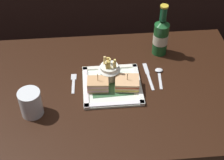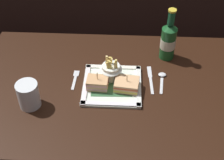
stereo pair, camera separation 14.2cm
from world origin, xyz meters
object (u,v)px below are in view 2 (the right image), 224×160
Objects in this scene: beer_bottle at (168,40)px; dining_table at (112,111)px; fries_cup at (111,69)px; sandwich_half_right at (127,85)px; knife at (150,79)px; sandwich_half_left at (97,83)px; fork at (75,79)px; square_plate at (112,85)px; water_glass at (29,96)px; spoon at (162,78)px.

dining_table is at bearing -138.47° from beer_bottle.
sandwich_half_right is at bearing -42.76° from fries_cup.
sandwich_half_right is at bearing -144.58° from knife.
sandwich_half_left is 0.75× the size of fork.
knife is (-0.08, -0.16, -0.10)m from beer_bottle.
dining_table is at bearing -160.28° from knife.
beer_bottle reaches higher than square_plate.
sandwich_half_left reaches higher than square_plate.
water_glass is (-0.32, -0.12, 0.21)m from dining_table.
square_plate is 2.18× the size of fries_cup.
beer_bottle is (0.18, 0.23, 0.07)m from sandwich_half_right.
water_glass is at bearing -160.15° from knife.
dining_table is 10.85× the size of sandwich_half_right.
fork is 0.93× the size of spoon.
fork is (-0.41, -0.17, -0.10)m from beer_bottle.
fork is (0.16, 0.16, -0.05)m from water_glass.
water_glass is 0.91× the size of fork.
square_plate is at bearing 53.85° from dining_table.
square_plate is 0.34m from beer_bottle.
beer_bottle reaches higher than knife.
sandwich_half_right is 0.40m from water_glass.
square_plate is 0.17m from fork.
spoon is at bearing 27.20° from sandwich_half_right.
sandwich_half_left is (-0.06, -0.01, 0.19)m from dining_table.
square_plate is at bearing -80.13° from fries_cup.
fork is (-0.16, 0.04, 0.16)m from dining_table.
fries_cup is 0.64× the size of knife.
sandwich_half_left is 0.82× the size of fries_cup.
fries_cup is 1.01× the size of water_glass.
sandwich_half_right is at bearing -152.80° from spoon.
square_plate is 0.35m from water_glass.
square_plate is 0.07m from sandwich_half_right.
dining_table is 0.16m from square_plate.
fork is at bearing -177.14° from knife.
square_plate is 0.07m from sandwich_half_left.
beer_bottle reaches higher than water_glass.
fries_cup is (0.05, 0.06, 0.02)m from sandwich_half_left.
fries_cup reaches higher than sandwich_half_left.
fries_cup reaches higher than square_plate.
beer_bottle is 1.94× the size of spoon.
square_plate is 2.66× the size of sandwich_half_left.
square_plate is 0.07m from fries_cup.
knife reaches higher than dining_table.
sandwich_half_left is 0.29m from spoon.
square_plate is 0.18m from knife.
sandwich_half_left is 0.36× the size of beer_bottle.
beer_bottle is (0.25, 0.22, 0.25)m from dining_table.
sandwich_half_right is 0.24m from fork.
square_plate is at bearing 15.40° from sandwich_half_left.
beer_bottle is at bearing 63.48° from knife.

